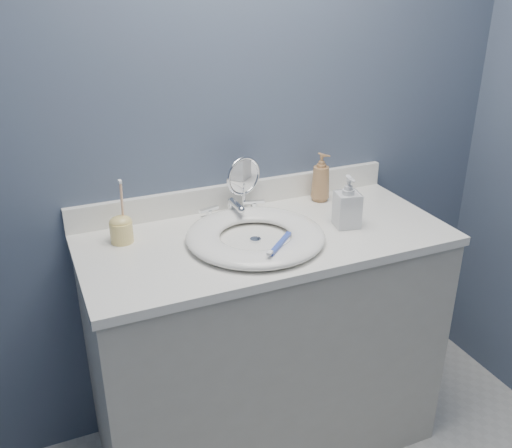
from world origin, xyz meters
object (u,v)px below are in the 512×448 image
toothbrush_holder (121,228)px  soap_bottle_amber (321,177)px  soap_bottle_clear (348,201)px  makeup_mirror (243,183)px

toothbrush_holder → soap_bottle_amber: bearing=4.4°
soap_bottle_amber → toothbrush_holder: size_ratio=0.87×
soap_bottle_amber → toothbrush_holder: (-0.76, -0.06, -0.04)m
soap_bottle_amber → soap_bottle_clear: (-0.03, -0.24, -0.00)m
makeup_mirror → toothbrush_holder: (-0.45, -0.06, -0.07)m
soap_bottle_clear → soap_bottle_amber: bearing=93.7°
soap_bottle_amber → toothbrush_holder: 0.76m
soap_bottle_clear → toothbrush_holder: toothbrush_holder is taller
makeup_mirror → soap_bottle_clear: 0.37m
makeup_mirror → toothbrush_holder: bearing=172.0°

